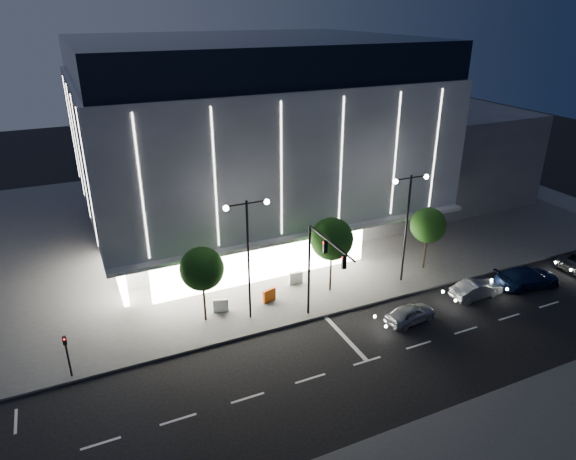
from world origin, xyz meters
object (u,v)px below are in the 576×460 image
(barrier_d, at_px, (296,278))
(traffic_mast, at_px, (319,261))
(car_third, at_px, (528,277))
(tree_left, at_px, (202,271))
(tree_right, at_px, (428,227))
(barrier_b, at_px, (221,305))
(barrier_c, at_px, (269,295))
(car_lead, at_px, (410,314))
(street_lamp_east, at_px, (408,213))
(tree_mid, at_px, (332,241))
(car_second, at_px, (476,289))
(street_lamp_west, at_px, (248,243))
(ped_signal_far, at_px, (67,352))

(barrier_d, bearing_deg, traffic_mast, -97.97)
(barrier_d, bearing_deg, car_third, -22.93)
(tree_left, relative_size, tree_right, 1.04)
(car_third, relative_size, barrier_b, 4.88)
(car_third, xyz_separation_m, barrier_c, (-19.59, 6.18, -0.13))
(tree_left, height_order, car_lead, tree_left)
(street_lamp_east, height_order, barrier_c, street_lamp_east)
(traffic_mast, bearing_deg, car_lead, -20.83)
(street_lamp_east, xyz_separation_m, barrier_c, (-10.95, 1.44, -5.31))
(traffic_mast, distance_m, barrier_c, 6.31)
(tree_left, distance_m, barrier_b, 3.67)
(car_third, height_order, barrier_b, car_third)
(street_lamp_east, xyz_separation_m, car_third, (8.65, -4.74, -5.18))
(car_lead, xyz_separation_m, barrier_d, (-5.13, 8.01, -0.01))
(tree_mid, height_order, barrier_d, tree_mid)
(street_lamp_east, distance_m, tree_mid, 6.27)
(car_lead, distance_m, car_third, 11.52)
(traffic_mast, xyz_separation_m, car_second, (12.75, -1.69, -4.34))
(street_lamp_west, distance_m, car_lead, 12.48)
(street_lamp_east, relative_size, car_second, 2.15)
(street_lamp_east, bearing_deg, barrier_d, 159.36)
(ped_signal_far, distance_m, tree_left, 9.61)
(street_lamp_west, bearing_deg, car_third, -12.34)
(traffic_mast, relative_size, barrier_d, 6.43)
(car_third, bearing_deg, traffic_mast, 91.03)
(barrier_b, distance_m, barrier_c, 3.73)
(tree_mid, distance_m, tree_right, 9.01)
(tree_left, xyz_separation_m, barrier_d, (7.97, 1.99, -3.38))
(traffic_mast, bearing_deg, tree_mid, 50.58)
(tree_right, distance_m, barrier_c, 14.35)
(traffic_mast, xyz_separation_m, car_lead, (6.13, -2.33, -4.37))
(car_second, bearing_deg, tree_mid, 60.82)
(traffic_mast, distance_m, tree_mid, 4.82)
(car_lead, bearing_deg, ped_signal_far, 73.51)
(tree_mid, distance_m, barrier_d, 4.65)
(car_lead, bearing_deg, street_lamp_west, 56.24)
(car_third, bearing_deg, barrier_b, 82.57)
(street_lamp_west, height_order, car_lead, street_lamp_west)
(street_lamp_east, height_order, car_third, street_lamp_east)
(traffic_mast, bearing_deg, barrier_c, 115.36)
(car_lead, bearing_deg, car_third, -96.23)
(tree_mid, distance_m, car_third, 16.11)
(ped_signal_far, distance_m, barrier_d, 17.63)
(traffic_mast, relative_size, car_lead, 1.82)
(ped_signal_far, bearing_deg, barrier_d, 14.87)
(tree_right, distance_m, car_third, 8.62)
(car_lead, xyz_separation_m, car_second, (6.62, 0.64, 0.03))
(tree_mid, xyz_separation_m, tree_right, (9.00, -0.00, -0.45))
(tree_right, distance_m, car_lead, 9.02)
(street_lamp_west, relative_size, tree_right, 1.63)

